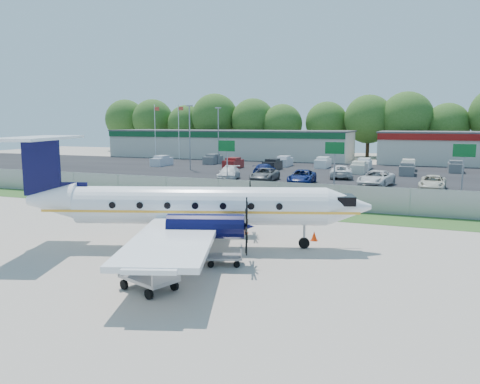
% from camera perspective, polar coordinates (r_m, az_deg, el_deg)
% --- Properties ---
extents(ground, '(170.00, 170.00, 0.00)m').
position_cam_1_polar(ground, '(24.66, -5.08, -7.21)').
color(ground, '#B2A596').
rests_on(ground, ground).
extents(grass_verge, '(170.00, 4.00, 0.02)m').
position_cam_1_polar(grass_verge, '(35.54, 3.50, -2.33)').
color(grass_verge, '#2D561E').
rests_on(grass_verge, ground).
extents(access_road, '(170.00, 8.00, 0.02)m').
position_cam_1_polar(access_road, '(42.16, 6.39, -0.66)').
color(access_road, black).
rests_on(access_road, ground).
extents(parking_lot, '(170.00, 32.00, 0.02)m').
position_cam_1_polar(parking_lot, '(62.53, 11.33, 2.19)').
color(parking_lot, black).
rests_on(parking_lot, ground).
extents(perimeter_fence, '(120.00, 0.06, 1.99)m').
position_cam_1_polar(perimeter_fence, '(37.25, 4.45, -0.29)').
color(perimeter_fence, gray).
rests_on(perimeter_fence, ground).
extents(building_west, '(46.40, 12.40, 5.24)m').
position_cam_1_polar(building_west, '(90.23, -1.38, 5.89)').
color(building_west, beige).
rests_on(building_west, ground).
extents(sign_left, '(1.80, 0.26, 5.00)m').
position_cam_1_polar(sign_left, '(48.02, -1.62, 4.82)').
color(sign_left, gray).
rests_on(sign_left, ground).
extents(sign_mid, '(1.80, 0.26, 5.00)m').
position_cam_1_polar(sign_mid, '(44.93, 11.46, 4.41)').
color(sign_mid, gray).
rests_on(sign_mid, ground).
extents(sign_right, '(1.80, 0.26, 5.00)m').
position_cam_1_polar(sign_right, '(44.42, 25.61, 3.70)').
color(sign_right, gray).
rests_on(sign_right, ground).
extents(flagpole_west, '(1.06, 0.12, 10.00)m').
position_cam_1_polar(flagpole_west, '(89.33, -10.28, 7.67)').
color(flagpole_west, white).
rests_on(flagpole_west, ground).
extents(flagpole_east, '(1.06, 0.12, 10.00)m').
position_cam_1_polar(flagpole_east, '(86.83, -7.44, 7.71)').
color(flagpole_east, white).
rests_on(flagpole_east, ground).
extents(light_pole_nw, '(0.90, 0.35, 9.09)m').
position_cam_1_polar(light_pole_nw, '(66.71, -6.15, 7.18)').
color(light_pole_nw, gray).
rests_on(light_pole_nw, ground).
extents(light_pole_sw, '(0.90, 0.35, 9.09)m').
position_cam_1_polar(light_pole_sw, '(75.73, -2.66, 7.37)').
color(light_pole_sw, gray).
rests_on(light_pole_sw, ground).
extents(tree_line, '(112.00, 6.00, 14.00)m').
position_cam_1_polar(tree_line, '(96.09, 14.85, 4.20)').
color(tree_line, '#2C5519').
rests_on(tree_line, ground).
extents(aircraft, '(19.25, 18.77, 5.90)m').
position_cam_1_polar(aircraft, '(25.00, -5.77, -1.65)').
color(aircraft, white).
rests_on(aircraft, ground).
extents(baggage_cart_near, '(2.63, 2.08, 1.20)m').
position_cam_1_polar(baggage_cart_near, '(19.30, -11.05, -10.09)').
color(baggage_cart_near, gray).
rests_on(baggage_cart_near, ground).
extents(baggage_cart_far, '(1.96, 1.56, 0.90)m').
position_cam_1_polar(baggage_cart_far, '(22.24, -1.94, -7.81)').
color(baggage_cart_far, gray).
rests_on(baggage_cart_far, ground).
extents(cone_nose, '(0.38, 0.38, 0.54)m').
position_cam_1_polar(cone_nose, '(27.01, 9.03, -5.34)').
color(cone_nose, red).
rests_on(cone_nose, ground).
extents(cone_starboard_wing, '(0.34, 0.34, 0.48)m').
position_cam_1_polar(cone_starboard_wing, '(28.41, 0.65, -4.61)').
color(cone_starboard_wing, red).
rests_on(cone_starboard_wing, ground).
extents(road_car_west, '(4.56, 2.32, 1.43)m').
position_cam_1_polar(road_car_west, '(46.77, -12.30, 0.08)').
color(road_car_west, '#595B5E').
rests_on(road_car_west, ground).
extents(road_car_mid, '(4.40, 1.89, 1.48)m').
position_cam_1_polar(road_car_mid, '(42.81, 15.12, -0.78)').
color(road_car_mid, black).
rests_on(road_car_mid, ground).
extents(parked_car_a, '(3.18, 5.60, 1.53)m').
position_cam_1_polar(parked_car_a, '(55.11, -1.37, 1.52)').
color(parked_car_a, silver).
rests_on(parked_car_a, ground).
extents(parked_car_b, '(2.56, 5.36, 1.47)m').
position_cam_1_polar(parked_car_b, '(53.85, 3.03, 1.35)').
color(parked_car_b, '#595B5E').
rests_on(parked_car_b, ground).
extents(parked_car_c, '(3.01, 5.78, 1.55)m').
position_cam_1_polar(parked_car_c, '(51.57, 7.54, 0.97)').
color(parked_car_c, navy).
rests_on(parked_car_c, ground).
extents(parked_car_d, '(3.88, 6.40, 1.66)m').
position_cam_1_polar(parked_car_d, '(51.39, 16.22, 0.68)').
color(parked_car_d, silver).
rests_on(parked_car_d, ground).
extents(parked_car_e, '(2.79, 5.41, 1.46)m').
position_cam_1_polar(parked_car_e, '(50.42, 22.38, 0.23)').
color(parked_car_e, beige).
rests_on(parked_car_e, ground).
extents(parked_car_f, '(2.65, 5.44, 1.52)m').
position_cam_1_polar(parked_car_f, '(59.59, 2.98, 2.03)').
color(parked_car_f, navy).
rests_on(parked_car_f, ground).
extents(parked_car_g, '(3.37, 5.92, 1.56)m').
position_cam_1_polar(parked_car_g, '(58.13, 12.22, 1.69)').
color(parked_car_g, silver).
rests_on(parked_car_g, ground).
extents(far_parking_rows, '(56.00, 10.00, 1.60)m').
position_cam_1_polar(far_parking_rows, '(67.44, 12.07, 2.60)').
color(far_parking_rows, gray).
rests_on(far_parking_rows, ground).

